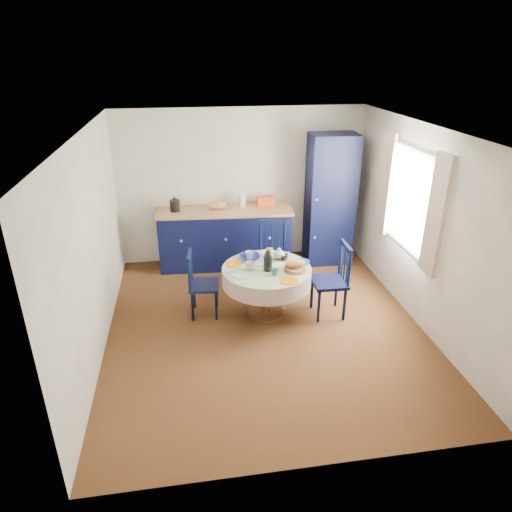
{
  "coord_description": "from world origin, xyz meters",
  "views": [
    {
      "loc": [
        -0.91,
        -4.98,
        3.32
      ],
      "look_at": [
        -0.08,
        0.2,
        0.92
      ],
      "focal_mm": 32.0,
      "sensor_mm": 36.0,
      "label": 1
    }
  ],
  "objects": [
    {
      "name": "floor",
      "position": [
        0.0,
        0.0,
        0.0
      ],
      "size": [
        4.5,
        4.5,
        0.0
      ],
      "primitive_type": "plane",
      "color": "black",
      "rests_on": "ground"
    },
    {
      "name": "ceiling",
      "position": [
        0.0,
        0.0,
        2.5
      ],
      "size": [
        4.5,
        4.5,
        0.0
      ],
      "primitive_type": "plane",
      "rotation": [
        3.14,
        0.0,
        0.0
      ],
      "color": "white",
      "rests_on": "wall_back"
    },
    {
      "name": "wall_back",
      "position": [
        0.0,
        2.25,
        1.25
      ],
      "size": [
        4.0,
        0.02,
        2.5
      ],
      "primitive_type": "cube",
      "color": "white",
      "rests_on": "floor"
    },
    {
      "name": "wall_left",
      "position": [
        -2.0,
        0.0,
        1.25
      ],
      "size": [
        0.02,
        4.5,
        2.5
      ],
      "primitive_type": "cube",
      "color": "white",
      "rests_on": "floor"
    },
    {
      "name": "wall_right",
      "position": [
        2.0,
        0.0,
        1.25
      ],
      "size": [
        0.02,
        4.5,
        2.5
      ],
      "primitive_type": "cube",
      "color": "white",
      "rests_on": "floor"
    },
    {
      "name": "window",
      "position": [
        1.95,
        0.3,
        1.52
      ],
      "size": [
        0.1,
        1.74,
        1.45
      ],
      "color": "white",
      "rests_on": "wall_right"
    },
    {
      "name": "kitchen_counter",
      "position": [
        -0.32,
        1.94,
        0.5
      ],
      "size": [
        2.21,
        0.82,
        1.21
      ],
      "rotation": [
        0.0,
        0.0,
        -0.07
      ],
      "color": "black",
      "rests_on": "floor"
    },
    {
      "name": "pantry_cabinet",
      "position": [
        1.4,
        1.85,
        1.06
      ],
      "size": [
        0.76,
        0.56,
        2.12
      ],
      "rotation": [
        0.0,
        0.0,
        -0.03
      ],
      "color": "black",
      "rests_on": "floor"
    },
    {
      "name": "dining_table",
      "position": [
        0.08,
        0.27,
        0.59
      ],
      "size": [
        1.19,
        1.17,
        0.98
      ],
      "color": "#5A2E19",
      "rests_on": "floor"
    },
    {
      "name": "chair_left",
      "position": [
        -0.79,
        0.43,
        0.46
      ],
      "size": [
        0.43,
        0.44,
        0.91
      ],
      "rotation": [
        0.0,
        0.0,
        1.47
      ],
      "color": "black",
      "rests_on": "floor"
    },
    {
      "name": "chair_far",
      "position": [
        0.3,
        1.11,
        0.51
      ],
      "size": [
        0.52,
        0.51,
        1.0
      ],
      "rotation": [
        0.0,
        0.0,
        -0.2
      ],
      "color": "black",
      "rests_on": "floor"
    },
    {
      "name": "chair_right",
      "position": [
        0.94,
        0.16,
        0.52
      ],
      "size": [
        0.44,
        0.46,
        1.02
      ],
      "rotation": [
        0.0,
        0.0,
        -1.59
      ],
      "color": "black",
      "rests_on": "floor"
    },
    {
      "name": "mug_a",
      "position": [
        -0.15,
        0.27,
        0.76
      ],
      "size": [
        0.13,
        0.13,
        0.11
      ],
      "primitive_type": "imported",
      "color": "silver",
      "rests_on": "dining_table"
    },
    {
      "name": "mug_b",
      "position": [
        0.13,
        0.05,
        0.75
      ],
      "size": [
        0.09,
        0.09,
        0.09
      ],
      "primitive_type": "imported",
      "color": "#2C7078",
      "rests_on": "dining_table"
    },
    {
      "name": "mug_c",
      "position": [
        0.35,
        0.47,
        0.75
      ],
      "size": [
        0.11,
        0.11,
        0.09
      ],
      "primitive_type": "imported",
      "color": "black",
      "rests_on": "dining_table"
    },
    {
      "name": "mug_d",
      "position": [
        -0.11,
        0.6,
        0.76
      ],
      "size": [
        0.11,
        0.11,
        0.1
      ],
      "primitive_type": "imported",
      "color": "silver",
      "rests_on": "dining_table"
    },
    {
      "name": "cobalt_bowl",
      "position": [
        -0.11,
        0.56,
        0.74
      ],
      "size": [
        0.27,
        0.27,
        0.07
      ],
      "primitive_type": "imported",
      "color": "navy",
      "rests_on": "dining_table"
    }
  ]
}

